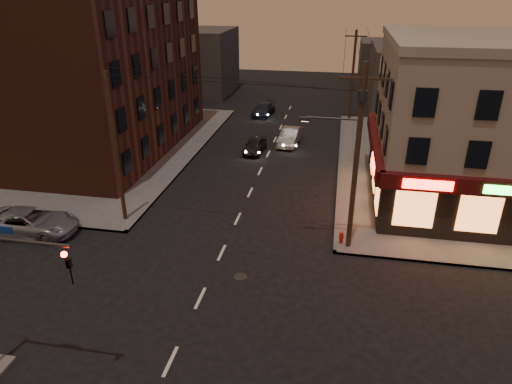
% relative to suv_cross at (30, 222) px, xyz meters
% --- Properties ---
extents(ground, '(120.00, 120.00, 0.00)m').
position_rel_suv_cross_xyz_m(ground, '(11.51, -4.00, -0.76)').
color(ground, black).
rests_on(ground, ground).
extents(sidewalk_ne, '(24.00, 28.00, 0.15)m').
position_rel_suv_cross_xyz_m(sidewalk_ne, '(29.51, 15.00, -0.69)').
color(sidewalk_ne, '#514F4C').
rests_on(sidewalk_ne, ground).
extents(sidewalk_nw, '(24.00, 28.00, 0.15)m').
position_rel_suv_cross_xyz_m(sidewalk_nw, '(-6.49, 15.00, -0.69)').
color(sidewalk_nw, '#514F4C').
rests_on(sidewalk_nw, ground).
extents(pizza_building, '(15.85, 12.85, 10.50)m').
position_rel_suv_cross_xyz_m(pizza_building, '(27.44, 9.43, 4.58)').
color(pizza_building, gray).
rests_on(pizza_building, sidewalk_ne).
extents(brick_apartment, '(12.00, 20.00, 13.00)m').
position_rel_suv_cross_xyz_m(brick_apartment, '(-2.99, 15.00, 5.89)').
color(brick_apartment, '#452016').
rests_on(brick_apartment, sidewalk_nw).
extents(bg_building_ne_a, '(10.00, 12.00, 7.00)m').
position_rel_suv_cross_xyz_m(bg_building_ne_a, '(25.51, 34.00, 2.74)').
color(bg_building_ne_a, '#3F3D3A').
rests_on(bg_building_ne_a, ground).
extents(bg_building_nw, '(9.00, 10.00, 8.00)m').
position_rel_suv_cross_xyz_m(bg_building_nw, '(-1.49, 38.00, 3.24)').
color(bg_building_nw, '#3F3D3A').
rests_on(bg_building_nw, ground).
extents(bg_building_ne_b, '(8.00, 8.00, 6.00)m').
position_rel_suv_cross_xyz_m(bg_building_ne_b, '(23.51, 48.00, 2.24)').
color(bg_building_ne_b, '#3F3D3A').
rests_on(bg_building_ne_b, ground).
extents(utility_pole_main, '(4.20, 0.44, 10.00)m').
position_rel_suv_cross_xyz_m(utility_pole_main, '(18.19, 1.80, 5.00)').
color(utility_pole_main, '#382619').
rests_on(utility_pole_main, sidewalk_ne).
extents(utility_pole_far, '(0.26, 0.26, 9.00)m').
position_rel_suv_cross_xyz_m(utility_pole_far, '(18.31, 28.00, 3.89)').
color(utility_pole_far, '#382619').
rests_on(utility_pole_far, sidewalk_ne).
extents(utility_pole_west, '(0.24, 0.24, 9.00)m').
position_rel_suv_cross_xyz_m(utility_pole_west, '(4.71, 2.50, 3.89)').
color(utility_pole_west, '#382619').
rests_on(utility_pole_west, sidewalk_nw).
extents(suv_cross, '(5.64, 2.85, 1.53)m').
position_rel_suv_cross_xyz_m(suv_cross, '(0.00, 0.00, 0.00)').
color(suv_cross, gray).
rests_on(suv_cross, ground).
extents(sedan_near, '(1.75, 3.81, 1.27)m').
position_rel_suv_cross_xyz_m(sedan_near, '(10.29, 16.22, -0.13)').
color(sedan_near, black).
rests_on(sedan_near, ground).
extents(sedan_mid, '(2.01, 4.59, 1.47)m').
position_rel_suv_cross_xyz_m(sedan_mid, '(13.03, 18.91, -0.03)').
color(sedan_mid, slate).
rests_on(sedan_mid, ground).
extents(sedan_far, '(2.37, 4.60, 1.28)m').
position_rel_suv_cross_xyz_m(sedan_far, '(8.98, 28.23, -0.13)').
color(sedan_far, '#171F2F').
rests_on(sedan_far, ground).
extents(fire_hydrant, '(0.32, 0.32, 0.71)m').
position_rel_suv_cross_xyz_m(fire_hydrant, '(17.91, 2.00, -0.23)').
color(fire_hydrant, '#A01E0E').
rests_on(fire_hydrant, sidewalk_ne).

